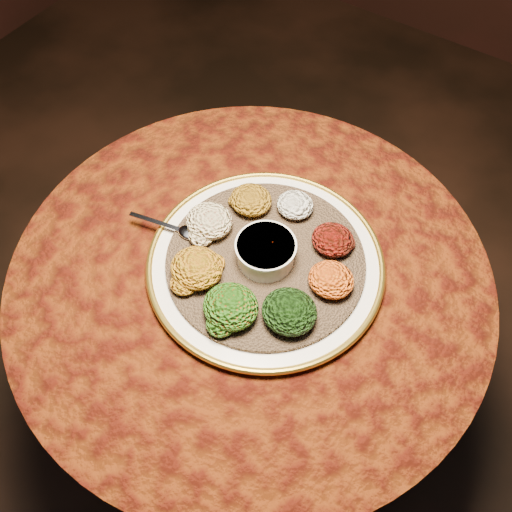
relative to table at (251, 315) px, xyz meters
The scene contains 13 objects.
table is the anchor object (origin of this frame).
platter 0.19m from the table, 53.81° to the left, with size 0.59×0.59×0.02m.
injera 0.21m from the table, 53.81° to the left, with size 0.39×0.39×0.01m, color brown.
stew_bowl 0.24m from the table, 53.81° to the left, with size 0.12×0.12×0.05m.
spoon 0.26m from the table, behind, with size 0.15×0.05×0.01m.
portion_ayib 0.28m from the table, 88.72° to the left, with size 0.08×0.07×0.04m, color silver.
portion_kitfo 0.28m from the table, 48.57° to the left, with size 0.08×0.08×0.04m, color black.
portion_tikil 0.28m from the table, 15.88° to the left, with size 0.09×0.08×0.04m, color orange.
portion_gomen 0.27m from the table, 24.97° to the right, with size 0.10×0.10×0.05m, color black.
portion_mixveg 0.26m from the table, 73.59° to the right, with size 0.10×0.10×0.05m, color #9C220A.
portion_kik 0.25m from the table, 132.44° to the right, with size 0.10×0.10×0.05m, color #A85D0E.
portion_timatim 0.26m from the table, 166.38° to the left, with size 0.09×0.09×0.05m, color #740706.
portion_shiro 0.27m from the table, 122.85° to the left, with size 0.09×0.08×0.04m, color #875910.
Camera 1 is at (0.34, -0.50, 1.68)m, focal length 40.00 mm.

